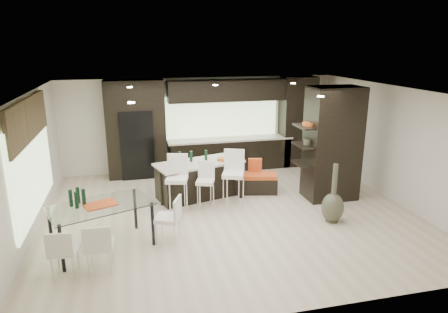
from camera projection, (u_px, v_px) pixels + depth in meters
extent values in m
plane|color=beige|center=(230.00, 213.00, 8.88)|extent=(8.00, 8.00, 0.00)
cube|color=silver|center=(201.00, 124.00, 11.78)|extent=(8.00, 0.02, 2.70)
cube|color=silver|center=(28.00, 168.00, 7.62)|extent=(0.02, 7.00, 2.70)
cube|color=silver|center=(395.00, 144.00, 9.40)|extent=(0.02, 7.00, 2.70)
cube|color=white|center=(231.00, 91.00, 8.14)|extent=(8.00, 7.00, 0.02)
cube|color=#B2D199|center=(32.00, 165.00, 7.82)|extent=(0.04, 3.20, 1.90)
cube|color=#B2D199|center=(221.00, 116.00, 11.82)|extent=(3.40, 0.04, 1.20)
cube|color=brown|center=(28.00, 120.00, 7.58)|extent=(0.08, 3.00, 0.80)
cube|color=white|center=(228.00, 91.00, 8.38)|extent=(4.00, 3.00, 0.02)
cube|color=black|center=(220.00, 125.00, 11.59)|extent=(6.80, 0.68, 2.70)
cube|color=black|center=(137.00, 144.00, 11.12)|extent=(0.90, 0.68, 1.90)
cube|color=black|center=(332.00, 144.00, 9.46)|extent=(1.20, 0.80, 2.70)
cube|color=black|center=(200.00, 179.00, 9.77)|extent=(2.26, 1.44, 0.87)
cube|color=white|center=(177.00, 189.00, 8.87)|extent=(0.56, 0.56, 1.04)
cube|color=white|center=(205.00, 190.00, 9.08)|extent=(0.49, 0.49, 0.87)
cube|color=white|center=(233.00, 184.00, 9.15)|extent=(0.60, 0.60, 1.06)
cube|color=black|center=(251.00, 183.00, 10.07)|extent=(1.35, 0.77, 0.49)
cube|color=white|center=(102.00, 227.00, 7.28)|extent=(2.01, 1.57, 0.85)
cube|color=white|center=(100.00, 249.00, 6.54)|extent=(0.47, 0.47, 0.82)
cube|color=white|center=(64.00, 254.00, 6.43)|extent=(0.47, 0.47, 0.77)
cube|color=white|center=(168.00, 221.00, 7.55)|extent=(0.57, 0.57, 0.82)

